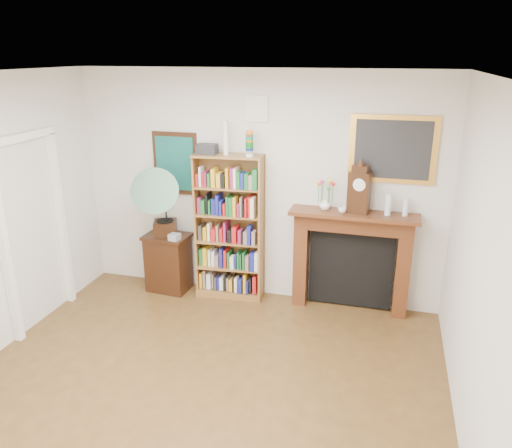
{
  "coord_description": "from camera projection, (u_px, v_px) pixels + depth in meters",
  "views": [
    {
      "loc": [
        1.52,
        -3.17,
        2.98
      ],
      "look_at": [
        0.23,
        1.6,
        1.26
      ],
      "focal_mm": 35.0,
      "sensor_mm": 36.0,
      "label": 1
    }
  ],
  "objects": [
    {
      "name": "gramophone",
      "position": [
        158.0,
        198.0,
        6.08
      ],
      "size": [
        0.77,
        0.85,
        0.92
      ],
      "rotation": [
        0.0,
        0.0,
        0.36
      ],
      "color": "black",
      "rests_on": "side_cabinet"
    },
    {
      "name": "room",
      "position": [
        172.0,
        271.0,
        3.78
      ],
      "size": [
        4.51,
        5.01,
        2.81
      ],
      "color": "#4B3116",
      "rests_on": "ground"
    },
    {
      "name": "gilt_painting",
      "position": [
        393.0,
        150.0,
        5.48
      ],
      "size": [
        0.95,
        0.04,
        0.75
      ],
      "color": "gold",
      "rests_on": "back_wall"
    },
    {
      "name": "cd_stack",
      "position": [
        174.0,
        237.0,
        6.17
      ],
      "size": [
        0.14,
        0.14,
        0.08
      ],
      "primitive_type": "cube",
      "rotation": [
        0.0,
        0.0,
        -0.15
      ],
      "color": "#B8B8C5",
      "rests_on": "side_cabinet"
    },
    {
      "name": "fireplace",
      "position": [
        352.0,
        252.0,
        5.89
      ],
      "size": [
        1.47,
        0.36,
        1.24
      ],
      "rotation": [
        0.0,
        0.0,
        -0.01
      ],
      "color": "#4C2311",
      "rests_on": "floor"
    },
    {
      "name": "teacup",
      "position": [
        342.0,
        210.0,
        5.65
      ],
      "size": [
        0.12,
        0.12,
        0.07
      ],
      "primitive_type": "imported",
      "rotation": [
        0.0,
        0.0,
        -0.31
      ],
      "color": "silver",
      "rests_on": "fireplace"
    },
    {
      "name": "teal_poster",
      "position": [
        175.0,
        163.0,
        6.22
      ],
      "size": [
        0.58,
        0.04,
        0.78
      ],
      "color": "black",
      "rests_on": "back_wall"
    },
    {
      "name": "bottle_right",
      "position": [
        406.0,
        207.0,
        5.53
      ],
      "size": [
        0.06,
        0.06,
        0.2
      ],
      "primitive_type": "cylinder",
      "color": "silver",
      "rests_on": "fireplace"
    },
    {
      "name": "door_casing",
      "position": [
        32.0,
        216.0,
        5.46
      ],
      "size": [
        0.08,
        1.02,
        2.17
      ],
      "color": "white",
      "rests_on": "left_wall"
    },
    {
      "name": "mantel_clock",
      "position": [
        359.0,
        190.0,
        5.57
      ],
      "size": [
        0.26,
        0.18,
        0.55
      ],
      "rotation": [
        0.0,
        0.0,
        -0.25
      ],
      "color": "black",
      "rests_on": "fireplace"
    },
    {
      "name": "flower_vase",
      "position": [
        325.0,
        204.0,
        5.76
      ],
      "size": [
        0.17,
        0.17,
        0.14
      ],
      "primitive_type": "imported",
      "rotation": [
        0.0,
        0.0,
        0.39
      ],
      "color": "white",
      "rests_on": "fireplace"
    },
    {
      "name": "bottle_left",
      "position": [
        388.0,
        205.0,
        5.54
      ],
      "size": [
        0.07,
        0.07,
        0.24
      ],
      "primitive_type": "cylinder",
      "color": "silver",
      "rests_on": "fireplace"
    },
    {
      "name": "bookshelf",
      "position": [
        229.0,
        220.0,
        6.11
      ],
      "size": [
        0.86,
        0.37,
        2.1
      ],
      "rotation": [
        0.0,
        0.0,
        0.08
      ],
      "color": "brown",
      "rests_on": "floor"
    },
    {
      "name": "side_cabinet",
      "position": [
        168.0,
        262.0,
        6.47
      ],
      "size": [
        0.59,
        0.45,
        0.76
      ],
      "primitive_type": "cube",
      "rotation": [
        0.0,
        0.0,
        -0.08
      ],
      "color": "black",
      "rests_on": "floor"
    },
    {
      "name": "small_picture",
      "position": [
        257.0,
        109.0,
        5.73
      ],
      "size": [
        0.26,
        0.04,
        0.3
      ],
      "color": "white",
      "rests_on": "back_wall"
    }
  ]
}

